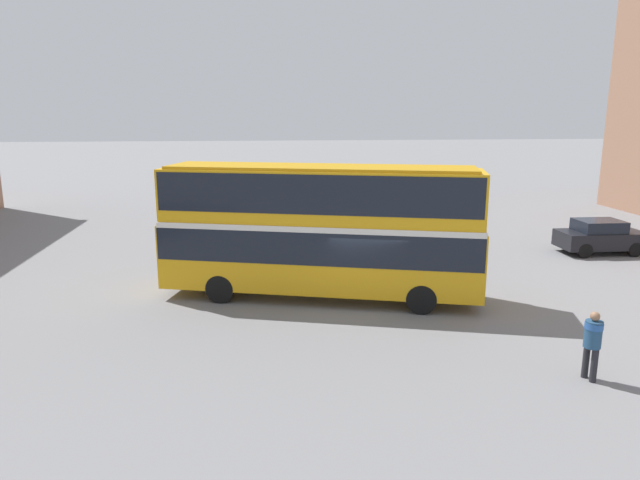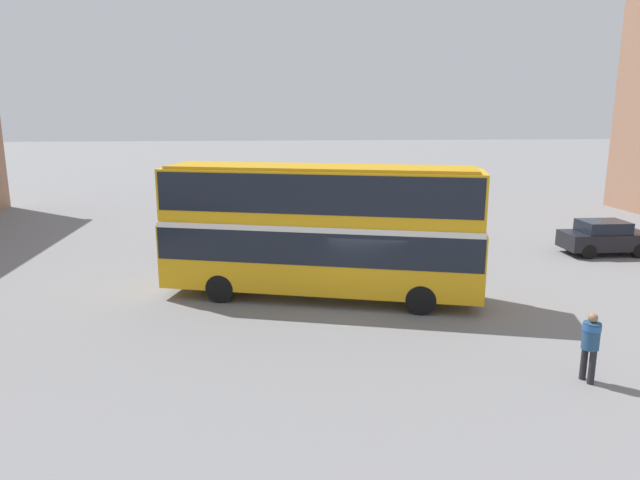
{
  "view_description": "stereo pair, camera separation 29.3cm",
  "coord_description": "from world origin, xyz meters",
  "px_view_note": "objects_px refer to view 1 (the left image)",
  "views": [
    {
      "loc": [
        -3.64,
        -18.63,
        6.52
      ],
      "look_at": [
        -1.39,
        0.83,
        2.13
      ],
      "focal_mm": 32.0,
      "sensor_mm": 36.0,
      "label": 1
    },
    {
      "loc": [
        -3.35,
        -18.66,
        6.52
      ],
      "look_at": [
        -1.39,
        0.83,
        2.13
      ],
      "focal_mm": 32.0,
      "sensor_mm": 36.0,
      "label": 2
    }
  ],
  "objects_px": {
    "parked_car_kerb_near": "(387,207)",
    "parked_car_kerb_far": "(600,237)",
    "double_decker_bus": "(320,224)",
    "pedestrian_foreground": "(593,338)"
  },
  "relations": [
    {
      "from": "parked_car_kerb_near",
      "to": "parked_car_kerb_far",
      "type": "height_order",
      "value": "parked_car_kerb_far"
    },
    {
      "from": "pedestrian_foreground",
      "to": "parked_car_kerb_near",
      "type": "relative_size",
      "value": 0.42
    },
    {
      "from": "double_decker_bus",
      "to": "parked_car_kerb_near",
      "type": "bearing_deg",
      "value": 84.37
    },
    {
      "from": "double_decker_bus",
      "to": "pedestrian_foreground",
      "type": "distance_m",
      "value": 9.45
    },
    {
      "from": "double_decker_bus",
      "to": "pedestrian_foreground",
      "type": "bearing_deg",
      "value": -34.35
    },
    {
      "from": "pedestrian_foreground",
      "to": "parked_car_kerb_near",
      "type": "height_order",
      "value": "pedestrian_foreground"
    },
    {
      "from": "pedestrian_foreground",
      "to": "parked_car_kerb_far",
      "type": "height_order",
      "value": "pedestrian_foreground"
    },
    {
      "from": "parked_car_kerb_near",
      "to": "parked_car_kerb_far",
      "type": "distance_m",
      "value": 12.51
    },
    {
      "from": "double_decker_bus",
      "to": "parked_car_kerb_near",
      "type": "xyz_separation_m",
      "value": [
        5.85,
        14.67,
        -1.92
      ]
    },
    {
      "from": "double_decker_bus",
      "to": "parked_car_kerb_far",
      "type": "height_order",
      "value": "double_decker_bus"
    }
  ]
}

